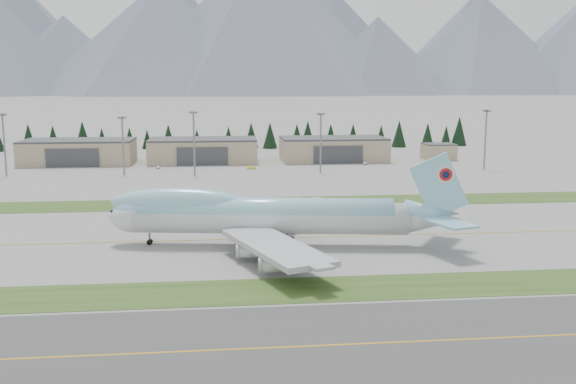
{
  "coord_description": "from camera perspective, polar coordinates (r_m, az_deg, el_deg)",
  "views": [
    {
      "loc": [
        -7.57,
        -143.01,
        34.85
      ],
      "look_at": [
        9.53,
        16.14,
        8.0
      ],
      "focal_mm": 40.0,
      "sensor_mm": 36.0,
      "label": 1
    }
  ],
  "objects": [
    {
      "name": "mountain_ridge_rear",
      "position": [
        3056.1,
        -2.89,
        13.66
      ],
      "size": [
        4454.46,
        1032.06,
        516.03
      ],
      "color": "#4F576A",
      "rests_on": "ground"
    },
    {
      "name": "service_vehicle_a",
      "position": [
        275.08,
        -11.43,
        2.05
      ],
      "size": [
        1.68,
        3.34,
        1.09
      ],
      "primitive_type": "imported",
      "rotation": [
        0.0,
        0.0,
        -0.13
      ],
      "color": "white",
      "rests_on": "ground"
    },
    {
      "name": "control_shed",
      "position": [
        310.11,
        13.24,
        3.52
      ],
      "size": [
        14.0,
        12.0,
        7.6
      ],
      "color": "tan",
      "rests_on": "ground"
    },
    {
      "name": "service_vehicle_c",
      "position": [
        285.13,
        6.87,
        2.43
      ],
      "size": [
        2.84,
        4.51,
        1.22
      ],
      "primitive_type": "imported",
      "rotation": [
        0.0,
        0.0,
        -0.29
      ],
      "color": "silver",
      "rests_on": "ground"
    },
    {
      "name": "taxiway_line_near",
      "position": [
        88.51,
        -0.75,
        -13.67
      ],
      "size": [
        400.0,
        0.4,
        0.02
      ],
      "primitive_type": "cube",
      "color": "#C68D17",
      "rests_on": "ground"
    },
    {
      "name": "grass_strip_near",
      "position": [
        110.9,
        -1.93,
        -8.8
      ],
      "size": [
        400.0,
        14.0,
        0.08
      ],
      "primitive_type": "cube",
      "color": "#2C4719",
      "rests_on": "ground"
    },
    {
      "name": "asphalt_taxiway",
      "position": [
        88.51,
        -0.75,
        -13.67
      ],
      "size": [
        400.0,
        32.0,
        0.04
      ],
      "primitive_type": "cube",
      "color": "#363636",
      "rests_on": "ground"
    },
    {
      "name": "grass_strip_far",
      "position": [
        191.36,
        -3.76,
        -0.99
      ],
      "size": [
        400.0,
        18.0,
        0.08
      ],
      "primitive_type": "cube",
      "color": "#2C4719",
      "rests_on": "ground"
    },
    {
      "name": "boeing_747_freighter",
      "position": [
        139.64,
        -1.93,
        -2.05
      ],
      "size": [
        79.25,
        67.47,
        20.79
      ],
      "rotation": [
        0.0,
        0.0,
        -0.14
      ],
      "color": "silver",
      "rests_on": "ground"
    },
    {
      "name": "mountain_ridge_front",
      "position": [
        2372.24,
        -9.32,
        14.24
      ],
      "size": [
        4247.71,
        1220.94,
        529.25
      ],
      "color": "#4F576A",
      "rests_on": "ground"
    },
    {
      "name": "service_vehicle_b",
      "position": [
        268.51,
        -3.3,
        2.05
      ],
      "size": [
        4.0,
        1.62,
        1.29
      ],
      "primitive_type": "imported",
      "rotation": [
        0.0,
        0.0,
        1.63
      ],
      "color": "yellow",
      "rests_on": "ground"
    },
    {
      "name": "floodlight_masts",
      "position": [
        253.82,
        -8.63,
        5.28
      ],
      "size": [
        202.96,
        10.35,
        24.7
      ],
      "color": "slate",
      "rests_on": "ground"
    },
    {
      "name": "taxiway_line_main",
      "position": [
        147.39,
        -3.02,
        -4.17
      ],
      "size": [
        400.0,
        0.4,
        0.02
      ],
      "primitive_type": "cube",
      "color": "#C68D17",
      "rests_on": "ground"
    },
    {
      "name": "ground",
      "position": [
        147.39,
        -3.02,
        -4.17
      ],
      "size": [
        7000.0,
        7000.0,
        0.0
      ],
      "primitive_type": "plane",
      "color": "slate",
      "rests_on": "ground"
    },
    {
      "name": "hangar_center",
      "position": [
        294.48,
        -7.56,
        3.7
      ],
      "size": [
        48.0,
        26.6,
        10.8
      ],
      "color": "tan",
      "rests_on": "ground"
    },
    {
      "name": "hangar_left",
      "position": [
        300.93,
        -18.11,
        3.43
      ],
      "size": [
        48.0,
        26.6,
        10.8
      ],
      "color": "tan",
      "rests_on": "ground"
    },
    {
      "name": "hangar_right",
      "position": [
        299.04,
        4.03,
        3.85
      ],
      "size": [
        48.0,
        26.6,
        10.8
      ],
      "color": "tan",
      "rests_on": "ground"
    },
    {
      "name": "conifer_belt",
      "position": [
        356.11,
        -5.22,
        5.02
      ],
      "size": [
        277.32,
        16.41,
        16.95
      ],
      "color": "black",
      "rests_on": "ground"
    }
  ]
}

